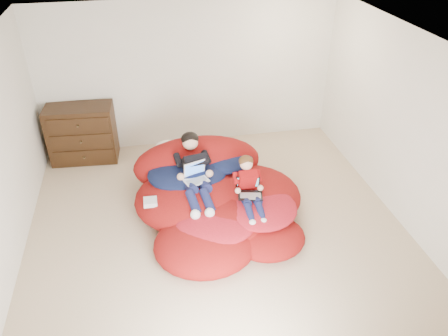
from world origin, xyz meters
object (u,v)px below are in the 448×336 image
laptop_black (249,189)px  beanbag_pile (215,197)px  dresser (82,134)px  younger_boy (249,185)px  older_boy (194,168)px  laptop_white (195,175)px

laptop_black → beanbag_pile: bearing=142.4°
dresser → laptop_black: (2.29, -2.19, 0.07)m
dresser → beanbag_pile: bearing=-44.9°
beanbag_pile → younger_boy: bearing=-36.3°
dresser → laptop_black: 3.16m
dresser → laptop_black: dresser is taller
dresser → beanbag_pile: (1.88, -1.88, -0.22)m
older_boy → dresser: bearing=133.7°
younger_boy → laptop_black: bearing=-90.0°
older_boy → laptop_black: (0.66, -0.48, -0.12)m
younger_boy → older_boy: bearing=144.6°
dresser → laptop_white: bearing=-48.4°
beanbag_pile → older_boy: older_boy is taller
laptop_black → dresser: bearing=136.3°
older_boy → laptop_white: older_boy is taller
beanbag_pile → dresser: bearing=135.1°
dresser → younger_boy: bearing=-43.5°
laptop_white → older_boy: bearing=90.0°
younger_boy → laptop_black: younger_boy is taller
laptop_black → laptop_white: bearing=151.7°
laptop_white → laptop_black: laptop_white is taller
beanbag_pile → laptop_white: beanbag_pile is taller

